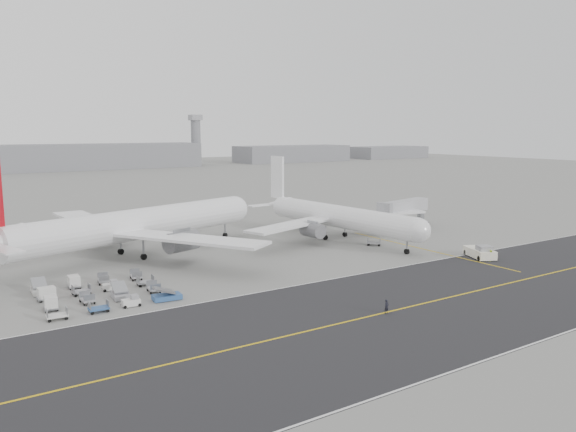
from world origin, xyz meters
TOP-DOWN VIEW (x-y plane):
  - ground at (0.00, 0.00)m, footprint 700.00×700.00m
  - taxiway at (5.02, -17.98)m, footprint 220.00×59.00m
  - horizon_buildings at (30.00, 260.00)m, footprint 520.00×28.00m
  - control_tower at (100.00, 265.00)m, footprint 7.00×7.00m
  - airliner_a at (-17.07, 28.57)m, footprint 54.39×53.34m
  - airliner_b at (22.79, 22.42)m, footprint 45.70×46.37m
  - pushback_tug at (32.86, -5.06)m, footprint 5.33×8.36m
  - jet_bridge at (43.32, 23.92)m, footprint 17.28×6.93m
  - gse_cluster at (-28.18, 7.61)m, footprint 21.70×21.02m
  - stray_dolly at (24.60, 12.93)m, footprint 2.97×3.01m
  - ground_crew_a at (-1.33, -18.31)m, footprint 0.67×0.48m
  - ground_crew_b at (32.20, -7.66)m, footprint 0.94×0.74m

SIDE VIEW (x-z plane):
  - ground at x=0.00m, z-range 0.00..0.00m
  - horizon_buildings at x=30.00m, z-range -14.00..14.00m
  - gse_cluster at x=-28.18m, z-range -0.91..0.91m
  - stray_dolly at x=24.60m, z-range -0.81..0.81m
  - taxiway at x=5.02m, z-range -0.01..0.03m
  - ground_crew_a at x=-1.33m, z-range 0.00..1.75m
  - ground_crew_b at x=32.20m, z-range 0.00..1.90m
  - pushback_tug at x=32.86m, z-range -0.21..2.19m
  - jet_bridge at x=43.32m, z-range 1.27..7.72m
  - airliner_b at x=22.79m, z-range -3.38..12.62m
  - airliner_a at x=-17.07m, z-range -4.11..15.30m
  - control_tower at x=100.00m, z-range 0.63..31.88m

